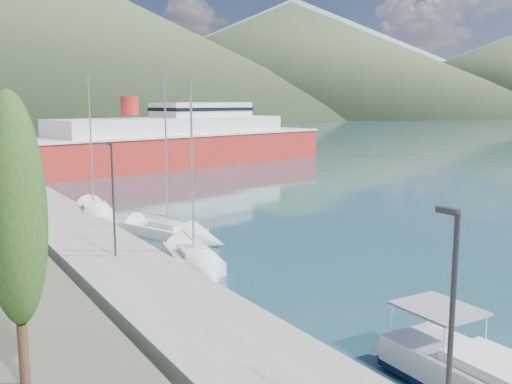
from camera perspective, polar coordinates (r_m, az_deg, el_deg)
ground at (r=136.90m, az=-24.11°, el=4.44°), size 1400.00×1400.00×0.00m
quay at (r=43.26m, az=-18.86°, el=-2.93°), size 5.00×88.00×0.80m
hills_far at (r=656.79m, az=-18.35°, el=14.51°), size 1480.00×900.00×180.00m
hills_near at (r=406.93m, az=-15.47°, el=14.33°), size 1010.00×520.00×115.00m
lamp_posts at (r=31.10m, az=-14.16°, el=-0.32°), size 0.15×44.70×6.06m
sailboat_near at (r=30.51m, az=-5.58°, el=-7.55°), size 3.85×8.02×11.08m
sailboat_mid at (r=37.69m, az=-7.05°, el=-4.38°), size 5.00×8.80×12.30m
sailboat_far at (r=44.61m, az=-15.63°, el=-2.52°), size 3.80×8.35×11.82m
ferry at (r=82.58m, az=-8.10°, el=4.83°), size 52.74×22.35×10.25m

